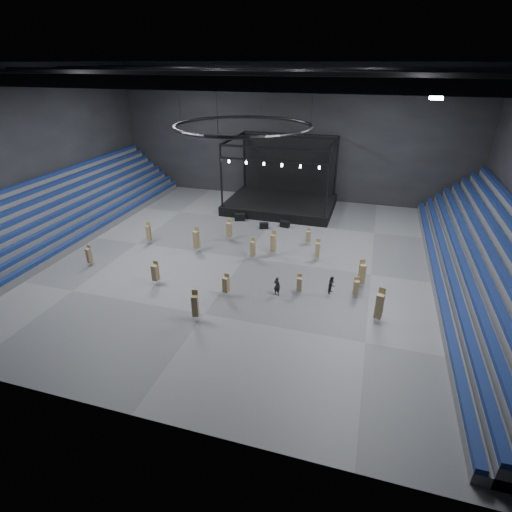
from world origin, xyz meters
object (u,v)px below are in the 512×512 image
(chair_stack_0, at_px, (356,287))
(chair_stack_5, at_px, (229,229))
(flight_case_right, at_px, (285,224))
(crew_member, at_px, (332,285))
(chair_stack_6, at_px, (253,248))
(chair_stack_3, at_px, (155,272))
(chair_stack_2, at_px, (226,284))
(chair_stack_10, at_px, (299,284))
(chair_stack_1, at_px, (196,239))
(chair_stack_7, at_px, (149,233))
(chair_stack_13, at_px, (273,243))
(man_center, at_px, (277,286))
(chair_stack_4, at_px, (195,305))
(stage, at_px, (282,197))
(flight_case_left, at_px, (240,217))
(chair_stack_9, at_px, (318,250))
(chair_stack_11, at_px, (308,236))
(chair_stack_8, at_px, (89,255))
(chair_stack_14, at_px, (379,306))
(chair_stack_12, at_px, (362,273))
(flight_case_mid, at_px, (264,226))

(chair_stack_0, relative_size, chair_stack_5, 0.76)
(flight_case_right, bearing_deg, crew_member, -61.89)
(chair_stack_0, xyz_separation_m, chair_stack_6, (-10.48, 4.47, 0.19))
(chair_stack_3, bearing_deg, crew_member, 18.87)
(chair_stack_2, height_order, chair_stack_10, chair_stack_2)
(chair_stack_1, xyz_separation_m, chair_stack_7, (-5.85, 0.40, -0.14))
(chair_stack_1, xyz_separation_m, chair_stack_13, (7.89, 1.45, -0.03))
(chair_stack_1, relative_size, chair_stack_5, 1.11)
(crew_member, bearing_deg, flight_case_right, 42.83)
(chair_stack_10, height_order, man_center, chair_stack_10)
(chair_stack_6, height_order, chair_stack_10, chair_stack_6)
(chair_stack_4, bearing_deg, flight_case_right, 71.20)
(chair_stack_10, bearing_deg, chair_stack_5, 128.24)
(chair_stack_3, relative_size, chair_stack_4, 0.86)
(chair_stack_1, bearing_deg, stage, 79.57)
(flight_case_left, bearing_deg, chair_stack_5, -82.13)
(chair_stack_0, distance_m, crew_member, 2.07)
(chair_stack_9, bearing_deg, chair_stack_4, -125.42)
(chair_stack_9, height_order, chair_stack_10, chair_stack_9)
(chair_stack_2, bearing_deg, chair_stack_11, 79.32)
(chair_stack_10, bearing_deg, chair_stack_8, 173.17)
(stage, distance_m, chair_stack_14, 27.31)
(chair_stack_12, relative_size, chair_stack_14, 0.88)
(chair_stack_2, bearing_deg, chair_stack_13, 88.78)
(chair_stack_1, relative_size, chair_stack_11, 1.47)
(chair_stack_11, bearing_deg, flight_case_left, 153.81)
(chair_stack_7, relative_size, chair_stack_13, 0.92)
(chair_stack_0, distance_m, chair_stack_7, 23.01)
(flight_case_right, bearing_deg, chair_stack_0, -56.03)
(flight_case_mid, xyz_separation_m, chair_stack_6, (1.12, -8.21, 0.85))
(chair_stack_4, xyz_separation_m, chair_stack_14, (13.53, 3.69, 0.18))
(chair_stack_2, bearing_deg, chair_stack_4, -93.61)
(chair_stack_9, height_order, chair_stack_14, chair_stack_14)
(stage, height_order, chair_stack_7, stage)
(chair_stack_14, distance_m, man_center, 8.57)
(man_center, distance_m, crew_member, 4.77)
(man_center, bearing_deg, chair_stack_2, 36.39)
(chair_stack_1, bearing_deg, chair_stack_10, -16.45)
(chair_stack_2, xyz_separation_m, chair_stack_6, (0.14, 7.34, 0.09))
(chair_stack_1, bearing_deg, chair_stack_14, -14.80)
(chair_stack_8, distance_m, chair_stack_9, 22.43)
(chair_stack_6, bearing_deg, chair_stack_3, -133.70)
(chair_stack_7, xyz_separation_m, crew_member, (20.44, -4.66, -0.49))
(chair_stack_5, relative_size, chair_stack_12, 0.95)
(flight_case_left, relative_size, chair_stack_6, 0.57)
(chair_stack_4, distance_m, chair_stack_14, 14.03)
(chair_stack_11, distance_m, chair_stack_13, 4.74)
(chair_stack_12, bearing_deg, stage, 102.21)
(flight_case_right, height_order, chair_stack_7, chair_stack_7)
(crew_member, bearing_deg, flight_case_mid, 52.22)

